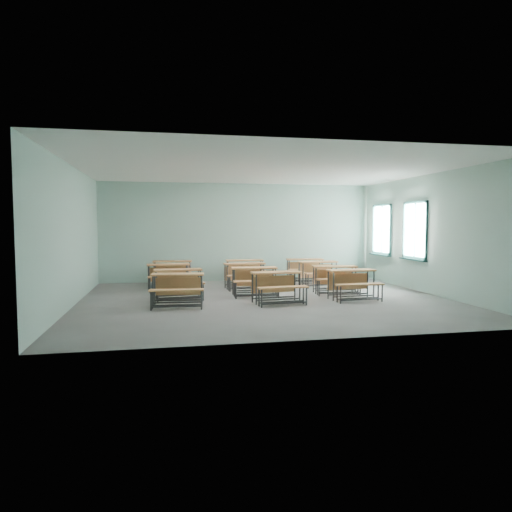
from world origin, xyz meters
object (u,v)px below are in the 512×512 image
Objects in this scene: desk_unit_r2c1 at (245,272)px; desk_unit_r1c1 at (255,277)px; desk_unit_r0c0 at (178,285)px; desk_unit_r2c0 at (169,273)px; desk_unit_r1c0 at (179,279)px; desk_unit_r3c2 at (305,266)px; desk_unit_r3c1 at (245,268)px; desk_unit_r0c1 at (278,282)px; desk_unit_r1c2 at (335,275)px; desk_unit_r0c2 at (353,280)px; desk_unit_r3c0 at (172,269)px; desk_unit_r2c2 at (319,270)px.

desk_unit_r1c1 is at bearing -92.49° from desk_unit_r2c1.
desk_unit_r0c0 is 1.01× the size of desk_unit_r2c0.
desk_unit_r1c0 is 0.99× the size of desk_unit_r3c2.
desk_unit_r1c0 is 3.41m from desk_unit_r3c1.
desk_unit_r0c1 is at bearing -30.49° from desk_unit_r1c0.
desk_unit_r3c1 is (0.19, 2.54, 0.00)m from desk_unit_r1c1.
desk_unit_r0c1 is at bearing -141.45° from desk_unit_r1c2.
desk_unit_r0c2 and desk_unit_r2c1 have the same top height.
desk_unit_r1c0 and desk_unit_r3c0 have the same top height.
desk_unit_r0c0 is 1.02× the size of desk_unit_r2c1.
desk_unit_r0c1 is 1.00× the size of desk_unit_r3c0.
desk_unit_r3c2 is at bearing 57.92° from desk_unit_r0c1.
desk_unit_r2c0 is at bearing -160.77° from desk_unit_r3c2.
desk_unit_r0c1 is 0.99× the size of desk_unit_r1c2.
desk_unit_r0c0 is 1.01× the size of desk_unit_r2c2.
desk_unit_r0c2 is (1.95, 0.13, 0.00)m from desk_unit_r0c1.
desk_unit_r1c1 and desk_unit_r3c0 have the same top height.
desk_unit_r2c2 is (2.28, 1.49, 0.00)m from desk_unit_r1c1.
desk_unit_r2c0 is at bearing 172.79° from desk_unit_r2c1.
desk_unit_r3c2 is at bearing 8.97° from desk_unit_r2c0.
desk_unit_r0c0 and desk_unit_r3c2 have the same top height.
desk_unit_r3c1 is (-2.09, 1.05, 0.00)m from desk_unit_r2c2.
desk_unit_r2c0 is at bearing 99.37° from desk_unit_r0c0.
desk_unit_r1c0 is at bearing -86.44° from desk_unit_r2c0.
desk_unit_r0c2 is 0.98× the size of desk_unit_r3c0.
desk_unit_r0c0 and desk_unit_r0c1 have the same top height.
desk_unit_r0c2 and desk_unit_r3c1 have the same top height.
desk_unit_r1c1 is 0.98× the size of desk_unit_r2c2.
desk_unit_r0c1 and desk_unit_r3c1 have the same top height.
desk_unit_r2c0 is 2.61m from desk_unit_r3c1.
desk_unit_r2c0 is at bearing -153.66° from desk_unit_r3c1.
desk_unit_r0c0 is at bearing -152.59° from desk_unit_r2c2.
desk_unit_r3c0 is at bearing 136.36° from desk_unit_r0c2.
desk_unit_r2c0 is 1.02× the size of desk_unit_r2c1.
desk_unit_r1c1 is at bearing 98.70° from desk_unit_r0c1.
desk_unit_r2c2 is at bearing 0.80° from desk_unit_r2c1.
desk_unit_r0c2 is at bearing -49.90° from desk_unit_r2c1.
desk_unit_r0c0 and desk_unit_r0c2 have the same top height.
desk_unit_r2c2 is at bearing 48.26° from desk_unit_r0c1.
desk_unit_r1c2 is 1.04× the size of desk_unit_r2c1.
desk_unit_r0c1 is 1.02× the size of desk_unit_r0c2.
desk_unit_r2c0 is 0.99× the size of desk_unit_r3c2.
desk_unit_r2c2 and desk_unit_r3c0 have the same top height.
desk_unit_r2c0 is at bearing 146.73° from desk_unit_r0c2.
desk_unit_r2c2 is at bearing 94.03° from desk_unit_r1c2.
desk_unit_r2c0 and desk_unit_r3c0 have the same top height.
desk_unit_r1c2 and desk_unit_r2c0 have the same top height.
desk_unit_r0c1 is at bearing -52.71° from desk_unit_r3c0.
desk_unit_r3c0 is at bearing 96.39° from desk_unit_r0c0.
desk_unit_r2c1 is at bearing 31.95° from desk_unit_r1c0.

